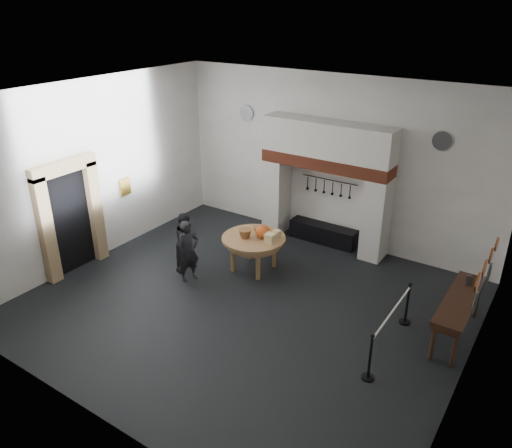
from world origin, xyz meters
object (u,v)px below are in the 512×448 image
Objects in this scene: side_table at (460,300)px; work_table at (254,238)px; visitor_far at (187,241)px; iron_range at (323,233)px; barrier_post_near at (370,358)px; visitor_near at (188,251)px; barrier_post_far at (407,304)px.

work_table is at bearing 179.22° from side_table.
work_table is at bearing -63.66° from visitor_far.
barrier_post_near reaches higher than iron_range.
visitor_near is at bearing 169.91° from barrier_post_near.
work_table is 1.04× the size of visitor_near.
iron_range is 1.26× the size of visitor_near.
iron_range is 4.02m from visitor_near.
visitor_near is at bearing -166.94° from barrier_post_far.
barrier_post_far is (-0.96, -0.08, -0.42)m from side_table.
work_table is 0.71× the size of side_table.
barrier_post_near is (5.28, -1.27, -0.29)m from visitor_far.
visitor_near reaches higher than visitor_far.
visitor_near is at bearing -140.71° from visitor_far.
work_table is at bearing 151.14° from barrier_post_near.
barrier_post_far reaches higher than iron_range.
work_table is 4.85m from side_table.
visitor_far is 1.64× the size of barrier_post_far.
work_table is 3.91m from barrier_post_far.
visitor_far reaches higher than barrier_post_far.
side_table is at bearing 65.11° from barrier_post_near.
barrier_post_near reaches higher than work_table.
barrier_post_far is (5.28, 0.73, -0.29)m from visitor_far.
barrier_post_near is 1.00× the size of barrier_post_far.
barrier_post_near is (-0.96, -2.08, -0.42)m from side_table.
iron_range is 1.22× the size of work_table.
work_table is 1.73× the size of barrier_post_far.
iron_range is 1.29× the size of visitor_far.
work_table is at bearing -107.88° from iron_range.
side_table is 2.33m from barrier_post_near.
barrier_post_near is (3.88, -2.14, -0.39)m from work_table.
visitor_far is 1.64× the size of barrier_post_near.
iron_range is 5.46m from barrier_post_near.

